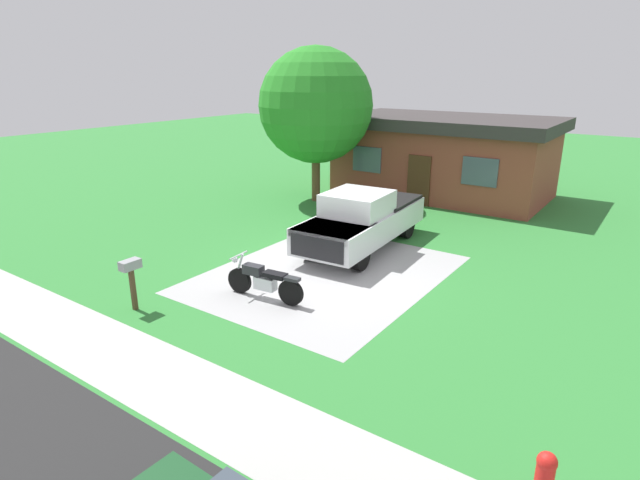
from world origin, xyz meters
TOP-DOWN VIEW (x-y plane):
  - ground_plane at (0.00, 0.00)m, footprint 80.00×80.00m
  - driveway_pad at (0.00, 0.00)m, footprint 5.76×7.25m
  - sidewalk_strip at (0.00, -6.00)m, footprint 36.00×1.80m
  - motorcycle at (-0.36, -2.23)m, footprint 2.21×0.70m
  - pickup_truck at (-0.35, 2.60)m, footprint 2.36×5.74m
  - mailbox at (-2.49, -4.48)m, footprint 0.26×0.48m
  - shade_tree at (-5.20, 6.80)m, footprint 4.75×4.75m
  - neighbor_house at (-1.20, 11.14)m, footprint 9.60×5.60m

SIDE VIEW (x-z plane):
  - ground_plane at x=0.00m, z-range 0.00..0.00m
  - driveway_pad at x=0.00m, z-range 0.00..0.01m
  - sidewalk_strip at x=0.00m, z-range 0.00..0.01m
  - motorcycle at x=-0.36m, z-range -0.07..1.02m
  - pickup_truck at x=-0.35m, z-range 0.00..1.90m
  - mailbox at x=-2.49m, z-range 0.35..1.61m
  - neighbor_house at x=-1.20m, z-range 0.04..3.54m
  - shade_tree at x=-5.20m, z-range 0.83..7.25m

